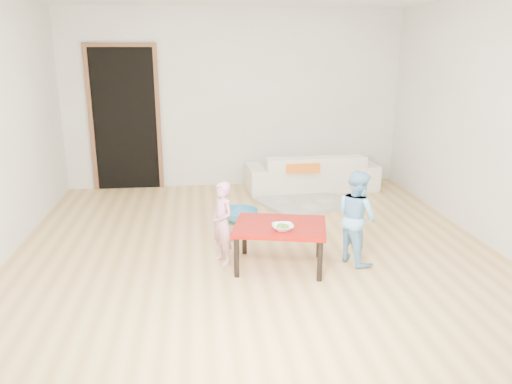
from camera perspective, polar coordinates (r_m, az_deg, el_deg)
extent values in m
cube|color=tan|center=(5.40, -0.25, -6.04)|extent=(5.00, 5.00, 0.01)
cube|color=silver|center=(7.53, -2.50, 10.52)|extent=(5.00, 0.02, 2.60)
cube|color=silver|center=(5.89, 24.90, 7.45)|extent=(0.02, 5.00, 2.60)
imported|color=silver|center=(7.43, 6.33, 2.35)|extent=(1.93, 0.84, 0.55)
cube|color=orange|center=(7.11, 5.18, 3.01)|extent=(0.50, 0.45, 0.13)
imported|color=white|center=(4.60, 3.07, -4.05)|extent=(0.20, 0.20, 0.05)
imported|color=#CF5E8B|center=(4.85, -3.86, -3.56)|extent=(0.31, 0.36, 0.82)
imported|color=#6AB8F7|center=(4.94, 11.44, -2.81)|extent=(0.50, 0.55, 0.92)
imported|color=teal|center=(6.10, -1.91, -2.67)|extent=(0.45, 0.45, 0.14)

